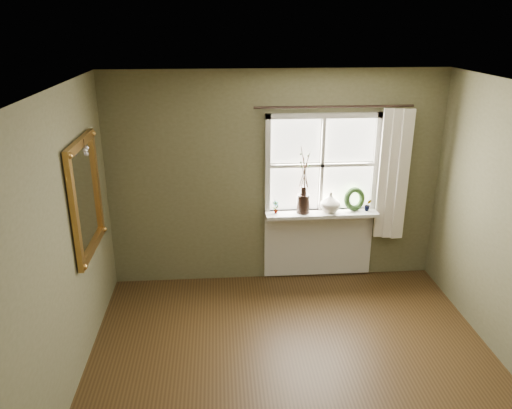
{
  "coord_description": "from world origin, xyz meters",
  "views": [
    {
      "loc": [
        -0.67,
        -3.42,
        3.12
      ],
      "look_at": [
        -0.29,
        1.55,
        1.25
      ],
      "focal_mm": 35.0,
      "sensor_mm": 36.0,
      "label": 1
    }
  ],
  "objects_px": {
    "dark_jug": "(303,204)",
    "cream_vase": "(330,202)",
    "gilt_mirror": "(86,197)",
    "wreath": "(354,201)"
  },
  "relations": [
    {
      "from": "dark_jug",
      "to": "gilt_mirror",
      "type": "distance_m",
      "value": 2.5
    },
    {
      "from": "dark_jug",
      "to": "cream_vase",
      "type": "height_order",
      "value": "cream_vase"
    },
    {
      "from": "dark_jug",
      "to": "gilt_mirror",
      "type": "xyz_separation_m",
      "value": [
        -2.29,
        -0.9,
        0.47
      ]
    },
    {
      "from": "wreath",
      "to": "gilt_mirror",
      "type": "distance_m",
      "value": 3.1
    },
    {
      "from": "dark_jug",
      "to": "cream_vase",
      "type": "bearing_deg",
      "value": 0.0
    },
    {
      "from": "gilt_mirror",
      "to": "dark_jug",
      "type": "bearing_deg",
      "value": 21.41
    },
    {
      "from": "dark_jug",
      "to": "wreath",
      "type": "distance_m",
      "value": 0.63
    },
    {
      "from": "dark_jug",
      "to": "gilt_mirror",
      "type": "height_order",
      "value": "gilt_mirror"
    },
    {
      "from": "dark_jug",
      "to": "cream_vase",
      "type": "xyz_separation_m",
      "value": [
        0.33,
        0.0,
        0.01
      ]
    },
    {
      "from": "wreath",
      "to": "cream_vase",
      "type": "bearing_deg",
      "value": 166.46
    }
  ]
}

